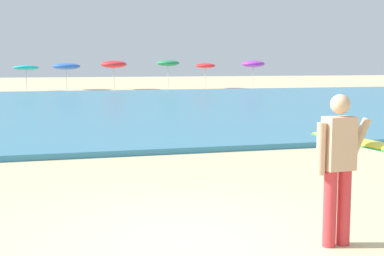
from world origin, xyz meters
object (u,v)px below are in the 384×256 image
object	(u,v)px
beach_umbrella_3	(26,68)
beach_umbrella_8	(253,64)
beach_umbrella_6	(168,63)
beach_umbrella_4	(66,66)
beach_umbrella_5	(114,64)
beach_umbrella_7	(205,66)
surfer_with_board	(358,155)

from	to	relation	value
beach_umbrella_3	beach_umbrella_8	bearing A→B (deg)	-4.09
beach_umbrella_6	beach_umbrella_8	distance (m)	7.13
beach_umbrella_6	beach_umbrella_8	bearing A→B (deg)	-1.70
beach_umbrella_4	beach_umbrella_3	bearing A→B (deg)	-153.77
beach_umbrella_3	beach_umbrella_8	size ratio (longest dim) A/B	0.87
beach_umbrella_5	beach_umbrella_8	bearing A→B (deg)	-12.29
beach_umbrella_3	beach_umbrella_7	world-z (taller)	beach_umbrella_7
beach_umbrella_5	beach_umbrella_6	world-z (taller)	beach_umbrella_6
beach_umbrella_5	beach_umbrella_6	bearing A→B (deg)	-29.04
surfer_with_board	beach_umbrella_4	bearing A→B (deg)	91.88
beach_umbrella_8	beach_umbrella_7	bearing A→B (deg)	143.59
surfer_with_board	beach_umbrella_6	size ratio (longest dim) A/B	1.20
surfer_with_board	beach_umbrella_5	xyz separation A→B (m)	(2.44, 38.71, 0.99)
beach_umbrella_6	beach_umbrella_8	size ratio (longest dim) A/B	1.01
surfer_with_board	beach_umbrella_5	bearing A→B (deg)	86.39
beach_umbrella_4	beach_umbrella_6	size ratio (longest dim) A/B	0.94
beach_umbrella_4	beach_umbrella_6	distance (m)	8.12
beach_umbrella_8	beach_umbrella_4	bearing A→B (deg)	169.40
beach_umbrella_3	beach_umbrella_5	xyz separation A→B (m)	(6.76, 1.14, 0.26)
beach_umbrella_7	beach_umbrella_8	distance (m)	4.18
surfer_with_board	beach_umbrella_7	size ratio (longest dim) A/B	1.32
beach_umbrella_5	beach_umbrella_7	xyz separation A→B (m)	(7.74, 0.06, -0.11)
beach_umbrella_6	beach_umbrella_7	bearing A→B (deg)	31.03
surfer_with_board	beach_umbrella_3	distance (m)	37.83
beach_umbrella_7	beach_umbrella_4	bearing A→B (deg)	178.52
beach_umbrella_3	beach_umbrella_5	distance (m)	6.86
beach_umbrella_5	beach_umbrella_7	world-z (taller)	beach_umbrella_5
beach_umbrella_4	beach_umbrella_5	bearing A→B (deg)	-5.46
surfer_with_board	beach_umbrella_4	xyz separation A→B (m)	(-1.28, 39.07, 0.82)
beach_umbrella_4	beach_umbrella_7	world-z (taller)	beach_umbrella_7
beach_umbrella_5	beach_umbrella_8	world-z (taller)	beach_umbrella_8
beach_umbrella_4	beach_umbrella_6	world-z (taller)	beach_umbrella_6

